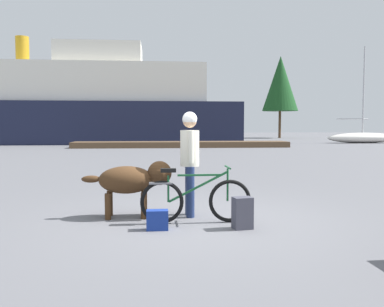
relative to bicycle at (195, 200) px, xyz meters
The scene contains 11 objects.
ground_plane 0.40m from the bicycle, 91.97° to the left, with size 160.00×160.00×0.00m, color slate.
bicycle is the anchor object (origin of this frame).
person_cyclist 0.87m from the bicycle, 94.73° to the left, with size 0.32×0.53×1.77m.
dog 1.15m from the bicycle, 152.98° to the left, with size 1.50×0.54×0.94m.
backpack 0.80m from the bicycle, 32.69° to the right, with size 0.28×0.20×0.48m, color #3F3F4C.
handbag_pannier 0.74m from the bicycle, 148.30° to the right, with size 0.32×0.18×0.29m, color navy.
dock_pier 22.40m from the bicycle, 86.73° to the left, with size 15.07×2.23×0.40m, color brown.
ferry_boat 31.22m from the bicycle, 105.06° to the left, with size 29.61×7.83×9.06m.
sailboat_moored 32.84m from the bicycle, 57.77° to the left, with size 6.31×1.77×8.34m.
pine_tree_center 42.12m from the bicycle, 88.76° to the left, with size 3.78×3.78×8.91m.
pine_tree_far_right 45.25m from the bicycle, 70.89° to the left, with size 4.32×4.32×9.92m.
Camera 1 is at (-0.64, -6.48, 1.54)m, focal length 38.14 mm.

